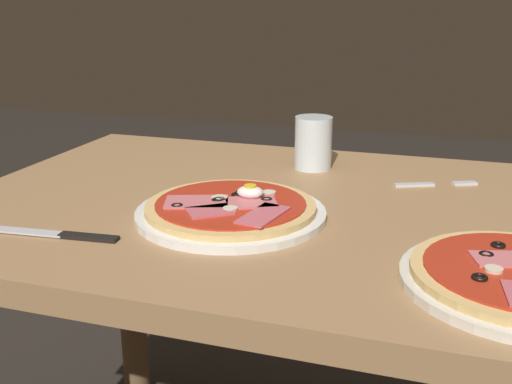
{
  "coord_description": "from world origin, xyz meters",
  "views": [
    {
      "loc": [
        0.24,
        -0.94,
        1.06
      ],
      "look_at": [
        -0.04,
        -0.05,
        0.75
      ],
      "focal_mm": 42.33,
      "sensor_mm": 36.0,
      "label": 1
    }
  ],
  "objects_px": {
    "water_glass_near": "(313,146)",
    "fork": "(429,184)",
    "dining_table": "(286,266)",
    "knife": "(65,235)",
    "pizza_foreground": "(231,210)"
  },
  "relations": [
    {
      "from": "water_glass_near",
      "to": "fork",
      "type": "height_order",
      "value": "water_glass_near"
    },
    {
      "from": "dining_table",
      "to": "water_glass_near",
      "type": "xyz_separation_m",
      "value": [
        -0.01,
        0.23,
        0.16
      ]
    },
    {
      "from": "dining_table",
      "to": "fork",
      "type": "bearing_deg",
      "value": 37.87
    },
    {
      "from": "water_glass_near",
      "to": "fork",
      "type": "xyz_separation_m",
      "value": [
        0.23,
        -0.05,
        -0.04
      ]
    },
    {
      "from": "fork",
      "to": "water_glass_near",
      "type": "bearing_deg",
      "value": 167.22
    },
    {
      "from": "water_glass_near",
      "to": "knife",
      "type": "relative_size",
      "value": 0.54
    },
    {
      "from": "fork",
      "to": "pizza_foreground",
      "type": "bearing_deg",
      "value": -137.3
    },
    {
      "from": "knife",
      "to": "fork",
      "type": "bearing_deg",
      "value": 40.44
    },
    {
      "from": "water_glass_near",
      "to": "knife",
      "type": "xyz_separation_m",
      "value": [
        -0.26,
        -0.48,
        -0.04
      ]
    },
    {
      "from": "pizza_foreground",
      "to": "fork",
      "type": "bearing_deg",
      "value": 42.7
    },
    {
      "from": "pizza_foreground",
      "to": "dining_table",
      "type": "bearing_deg",
      "value": 54.71
    },
    {
      "from": "dining_table",
      "to": "pizza_foreground",
      "type": "distance_m",
      "value": 0.18
    },
    {
      "from": "dining_table",
      "to": "fork",
      "type": "relative_size",
      "value": 7.58
    },
    {
      "from": "pizza_foreground",
      "to": "knife",
      "type": "distance_m",
      "value": 0.25
    },
    {
      "from": "fork",
      "to": "knife",
      "type": "relative_size",
      "value": 0.77
    }
  ]
}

